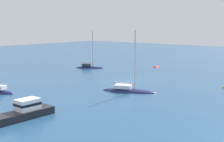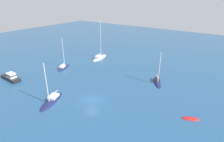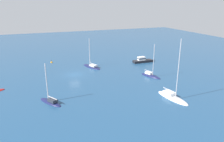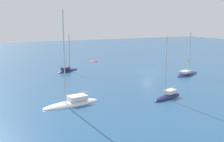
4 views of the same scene
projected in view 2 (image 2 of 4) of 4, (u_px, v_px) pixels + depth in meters
ground_plane at (92, 100)px, 33.92m from camera, size 160.00×160.00×0.00m
sloop at (52, 101)px, 33.47m from camera, size 4.36×7.05×7.98m
yacht at (157, 82)px, 40.48m from camera, size 3.99×5.41×7.33m
yacht_1 at (100, 58)px, 56.17m from camera, size 3.17×7.38×11.42m
motor_cruiser at (10, 77)px, 41.89m from camera, size 7.16×1.85×1.69m
yacht_2 at (64, 68)px, 48.57m from camera, size 3.33×5.60×8.23m
skiff at (191, 119)px, 28.78m from camera, size 2.89×2.18×0.47m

